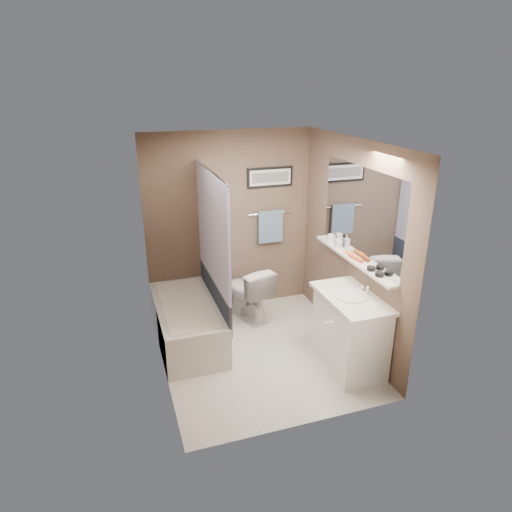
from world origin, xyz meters
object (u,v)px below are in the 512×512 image
object	(u,v)px
hair_brush_back	(351,255)
glass_jar	(331,238)
vanity	(350,333)
soap_bottle	(338,241)
bathtub	(187,323)
candle_bowl_near	(379,274)
hair_brush_front	(356,258)
toilet	(248,292)
candle_bowl_far	(371,269)

from	to	relation	value
hair_brush_back	glass_jar	distance (m)	0.50
vanity	hair_brush_back	distance (m)	0.86
soap_bottle	glass_jar	bearing A→B (deg)	90.00
bathtub	soap_bottle	world-z (taller)	soap_bottle
soap_bottle	hair_brush_back	bearing A→B (deg)	-90.00
vanity	candle_bowl_near	distance (m)	0.78
bathtub	hair_brush_front	bearing A→B (deg)	-22.44
hair_brush_front	toilet	bearing A→B (deg)	130.72
bathtub	glass_jar	bearing A→B (deg)	-4.22
vanity	hair_brush_back	size ratio (longest dim) A/B	4.09
candle_bowl_far	hair_brush_front	distance (m)	0.31
hair_brush_front	glass_jar	distance (m)	0.61
candle_bowl_far	toilet	bearing A→B (deg)	123.76
bathtub	hair_brush_front	size ratio (longest dim) A/B	6.82
hair_brush_back	glass_jar	xyz separation A→B (m)	(0.00, 0.50, 0.03)
glass_jar	candle_bowl_near	bearing A→B (deg)	-90.00
hair_brush_front	glass_jar	bearing A→B (deg)	90.00
toilet	glass_jar	xyz separation A→B (m)	(0.92, -0.46, 0.80)
hair_brush_back	bathtub	bearing A→B (deg)	160.70
soap_bottle	candle_bowl_near	bearing A→B (deg)	-90.00
vanity	candle_bowl_near	xyz separation A→B (m)	(0.19, -0.16, 0.73)
hair_brush_back	soap_bottle	xyz separation A→B (m)	(0.00, 0.32, 0.05)
bathtub	candle_bowl_far	bearing A→B (deg)	-30.35
toilet	hair_brush_back	world-z (taller)	hair_brush_back
vanity	candle_bowl_near	world-z (taller)	candle_bowl_near
candle_bowl_near	glass_jar	world-z (taller)	glass_jar
hair_brush_front	hair_brush_back	bearing A→B (deg)	90.00
bathtub	vanity	size ratio (longest dim) A/B	1.67
hair_brush_front	hair_brush_back	distance (m)	0.11
vanity	bathtub	bearing A→B (deg)	149.70
candle_bowl_near	hair_brush_back	distance (m)	0.57
hair_brush_back	hair_brush_front	bearing A→B (deg)	-90.00
bathtub	hair_brush_back	bearing A→B (deg)	-19.41
candle_bowl_far	hair_brush_back	xyz separation A→B (m)	(0.00, 0.42, 0.00)
candle_bowl_far	hair_brush_front	xyz separation A→B (m)	(0.00, 0.31, 0.00)
bathtub	toilet	distance (m)	0.94
candle_bowl_near	glass_jar	bearing A→B (deg)	90.00
bathtub	candle_bowl_near	distance (m)	2.32
glass_jar	soap_bottle	bearing A→B (deg)	-90.00
candle_bowl_far	bathtub	bearing A→B (deg)	149.75
hair_brush_front	candle_bowl_far	bearing A→B (deg)	-90.00
vanity	hair_brush_back	bearing A→B (deg)	68.12
bathtub	hair_brush_back	xyz separation A→B (m)	(1.79, -0.63, 0.89)
vanity	hair_brush_front	distance (m)	0.82
toilet	hair_brush_front	world-z (taller)	hair_brush_front
soap_bottle	vanity	bearing A→B (deg)	-104.32
bathtub	hair_brush_back	world-z (taller)	hair_brush_back
vanity	candle_bowl_far	size ratio (longest dim) A/B	10.00
bathtub	toilet	bearing A→B (deg)	21.01
hair_brush_back	toilet	bearing A→B (deg)	133.77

